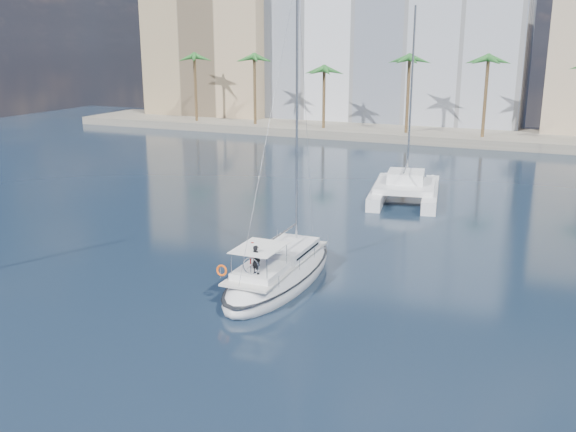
% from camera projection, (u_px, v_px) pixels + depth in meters
% --- Properties ---
extents(ground, '(160.00, 160.00, 0.00)m').
position_uv_depth(ground, '(264.00, 281.00, 37.81)').
color(ground, black).
rests_on(ground, ground).
extents(quay, '(120.00, 14.00, 1.20)m').
position_uv_depth(quay, '(448.00, 135.00, 91.58)').
color(quay, gray).
rests_on(quay, ground).
extents(building_modern, '(42.00, 16.00, 28.00)m').
position_uv_depth(building_modern, '(392.00, 38.00, 103.26)').
color(building_modern, white).
rests_on(building_modern, ground).
extents(building_tan_left, '(22.00, 14.00, 22.00)m').
position_uv_depth(building_tan_left, '(217.00, 56.00, 112.08)').
color(building_tan_left, tan).
rests_on(building_tan_left, ground).
extents(palm_left, '(3.60, 3.60, 12.30)m').
position_uv_depth(palm_left, '(224.00, 63.00, 98.58)').
color(palm_left, brown).
rests_on(palm_left, ground).
extents(palm_centre, '(3.60, 3.60, 12.30)m').
position_uv_depth(palm_centre, '(448.00, 67.00, 85.48)').
color(palm_centre, brown).
rests_on(palm_centre, ground).
extents(main_sloop, '(4.02, 12.35, 18.28)m').
position_uv_depth(main_sloop, '(280.00, 273.00, 37.47)').
color(main_sloop, white).
rests_on(main_sloop, ground).
extents(catamaran, '(7.46, 12.11, 16.61)m').
position_uv_depth(catamaran, '(405.00, 187.00, 57.04)').
color(catamaran, white).
rests_on(catamaran, ground).
extents(seagull, '(1.18, 0.51, 0.22)m').
position_uv_depth(seagull, '(317.00, 246.00, 41.48)').
color(seagull, silver).
rests_on(seagull, ground).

